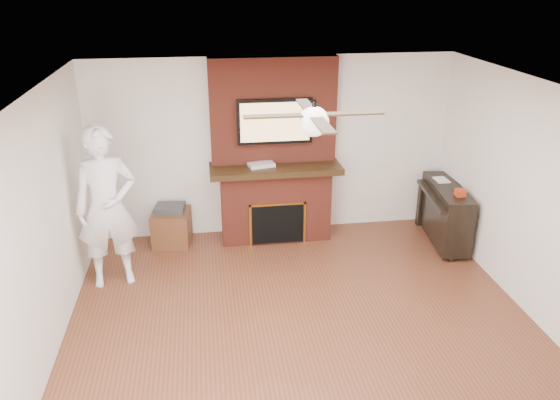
{
  "coord_description": "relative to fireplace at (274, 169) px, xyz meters",
  "views": [
    {
      "loc": [
        -0.94,
        -4.47,
        3.5
      ],
      "look_at": [
        -0.16,
        0.9,
        1.23
      ],
      "focal_mm": 35.0,
      "sensor_mm": 36.0,
      "label": 1
    }
  ],
  "objects": [
    {
      "name": "candle_green",
      "position": [
        -0.02,
        -0.21,
        -0.95
      ],
      "size": [
        0.06,
        0.06,
        0.09
      ],
      "primitive_type": "cylinder",
      "color": "#337F34",
      "rests_on": "ground"
    },
    {
      "name": "fireplace",
      "position": [
        0.0,
        0.0,
        0.0
      ],
      "size": [
        1.78,
        0.64,
        2.5
      ],
      "color": "maroon",
      "rests_on": "ground"
    },
    {
      "name": "candle_orange",
      "position": [
        -0.19,
        -0.22,
        -0.93
      ],
      "size": [
        0.07,
        0.07,
        0.13
      ],
      "primitive_type": "cylinder",
      "color": "#CF6718",
      "rests_on": "ground"
    },
    {
      "name": "room_shell",
      "position": [
        0.0,
        -2.55,
        0.25
      ],
      "size": [
        5.36,
        5.86,
        2.86
      ],
      "color": "#572B19",
      "rests_on": "ground"
    },
    {
      "name": "side_table",
      "position": [
        -1.45,
        -0.07,
        -0.73
      ],
      "size": [
        0.55,
        0.55,
        0.57
      ],
      "rotation": [
        0.0,
        0.0,
        -0.12
      ],
      "color": "#572E18",
      "rests_on": "ground"
    },
    {
      "name": "candle_blue",
      "position": [
        0.25,
        -0.18,
        -0.95
      ],
      "size": [
        0.06,
        0.06,
        0.09
      ],
      "primitive_type": "cylinder",
      "color": "teal",
      "rests_on": "ground"
    },
    {
      "name": "tv",
      "position": [
        0.0,
        -0.05,
        0.68
      ],
      "size": [
        1.0,
        0.08,
        0.6
      ],
      "color": "black",
      "rests_on": "fireplace"
    },
    {
      "name": "candle_cream",
      "position": [
        0.12,
        -0.18,
        -0.94
      ],
      "size": [
        0.08,
        0.08,
        0.12
      ],
      "primitive_type": "cylinder",
      "color": "#C1AE9A",
      "rests_on": "ground"
    },
    {
      "name": "ceiling_fan",
      "position": [
        -0.0,
        -2.55,
        1.34
      ],
      "size": [
        1.21,
        1.21,
        0.31
      ],
      "color": "black",
      "rests_on": "room_shell"
    },
    {
      "name": "person",
      "position": [
        -2.1,
        -0.99,
        -0.02
      ],
      "size": [
        0.79,
        0.6,
        1.95
      ],
      "primitive_type": "imported",
      "rotation": [
        0.0,
        0.0,
        0.19
      ],
      "color": "white",
      "rests_on": "ground"
    },
    {
      "name": "piano",
      "position": [
        2.3,
        -0.55,
        -0.55
      ],
      "size": [
        0.61,
        1.29,
        0.91
      ],
      "rotation": [
        0.0,
        0.0,
        -0.12
      ],
      "color": "black",
      "rests_on": "ground"
    },
    {
      "name": "cable_box",
      "position": [
        -0.19,
        -0.1,
        0.11
      ],
      "size": [
        0.38,
        0.27,
        0.05
      ],
      "primitive_type": "cube",
      "rotation": [
        0.0,
        0.0,
        0.23
      ],
      "color": "silver",
      "rests_on": "fireplace"
    }
  ]
}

